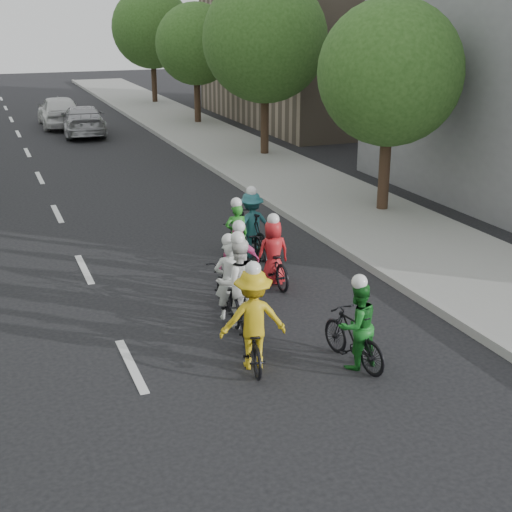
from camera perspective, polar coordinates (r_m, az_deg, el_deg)
ground at (r=12.19m, az=-9.95°, el=-8.64°), size 120.00×120.00×0.00m
sidewalk_right at (r=23.58m, az=4.07°, el=5.51°), size 4.00×80.00×0.15m
curb_right at (r=22.82m, az=-0.37°, el=5.13°), size 0.18×80.00×0.18m
bldg_se at (r=39.05m, az=6.04°, el=16.69°), size 10.00×14.00×8.00m
tree_r_0 at (r=20.39m, az=10.68°, el=14.19°), size 4.00×4.00×5.97m
tree_r_1 at (r=28.38m, az=0.72°, el=16.94°), size 4.80×4.80×6.93m
tree_r_2 at (r=36.88m, az=-4.83°, el=16.53°), size 4.00×4.00×5.97m
tree_r_3 at (r=45.53m, az=-8.34°, el=17.60°), size 4.80×4.80×6.93m
cyclist_0 at (r=13.63m, az=-2.27°, el=-2.69°), size 0.82×1.85×1.70m
cyclist_1 at (r=11.88m, az=7.95°, el=-5.99°), size 0.80×1.65×1.63m
cyclist_2 at (r=11.73m, az=-0.30°, el=-5.71°), size 1.20×1.72×1.85m
cyclist_3 at (r=14.43m, az=-1.43°, el=-1.15°), size 0.93×1.51×1.69m
cyclist_4 at (r=15.28m, az=1.26°, el=-0.21°), size 0.71×1.83×1.58m
cyclist_5 at (r=16.52m, az=-1.64°, el=1.29°), size 0.66×1.58×1.59m
cyclist_6 at (r=13.25m, az=-1.51°, el=-2.87°), size 0.86×1.79×1.84m
cyclist_7 at (r=16.94m, az=-0.42°, el=2.18°), size 1.09×1.89×1.73m
follow_car_lead at (r=34.90m, az=-13.69°, el=10.50°), size 2.25×4.83×1.36m
follow_car_trail at (r=37.64m, az=-15.47°, el=11.12°), size 1.93×4.67×1.58m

